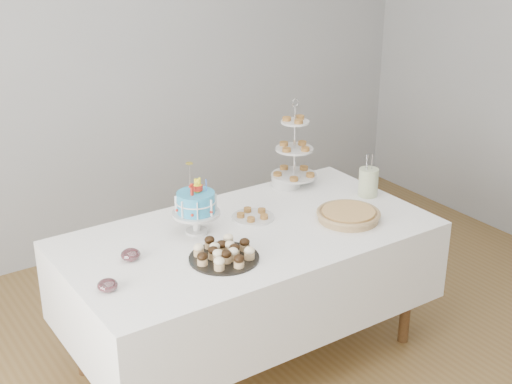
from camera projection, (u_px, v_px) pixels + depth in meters
floor at (280, 384)px, 3.75m from camera, size 5.00×5.00×0.00m
walls at (284, 141)px, 3.23m from camera, size 5.04×4.04×2.70m
table at (249, 270)px, 3.77m from camera, size 1.92×1.02×0.77m
birthday_cake at (196, 214)px, 3.64m from camera, size 0.25×0.25×0.38m
cupcake_tray at (224, 252)px, 3.39m from camera, size 0.34×0.34×0.08m
pie at (348, 215)px, 3.81m from camera, size 0.34×0.34×0.05m
tiered_stand at (294, 149)px, 4.20m from camera, size 0.27×0.27×0.53m
plate_stack at (286, 181)px, 4.25m from camera, size 0.18×0.18×0.07m
pastry_plate at (253, 216)px, 3.83m from camera, size 0.23×0.23×0.03m
jam_bowl_a at (107, 285)px, 3.12m from camera, size 0.09×0.09×0.05m
jam_bowl_b at (131, 255)px, 3.39m from camera, size 0.09×0.09×0.06m
utensil_pitcher at (368, 181)px, 4.09m from camera, size 0.12×0.11×0.25m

